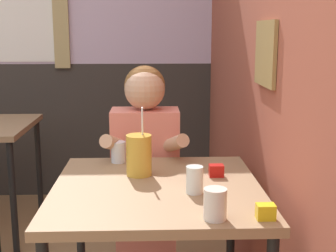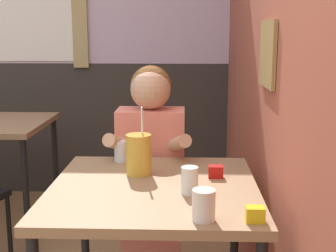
# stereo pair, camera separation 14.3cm
# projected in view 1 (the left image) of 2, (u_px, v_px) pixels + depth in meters

# --- Properties ---
(brick_wall_right) EXTENTS (0.08, 4.35, 2.70)m
(brick_wall_right) POSITION_uv_depth(u_px,v_px,m) (244.00, 33.00, 2.58)
(brick_wall_right) COLOR #9E4C38
(brick_wall_right) RESTS_ON ground_plane
(back_wall) EXTENTS (5.53, 0.09, 2.70)m
(back_wall) POSITION_uv_depth(u_px,v_px,m) (51.00, 31.00, 3.71)
(back_wall) COLOR silver
(back_wall) RESTS_ON ground_plane
(main_table) EXTENTS (0.81, 0.83, 0.77)m
(main_table) POSITION_uv_depth(u_px,v_px,m) (157.00, 205.00, 1.85)
(main_table) COLOR #93704C
(main_table) RESTS_ON ground_plane
(person_seated) EXTENTS (0.42, 0.40, 1.19)m
(person_seated) POSITION_uv_depth(u_px,v_px,m) (146.00, 176.00, 2.40)
(person_seated) COLOR #EA7F6B
(person_seated) RESTS_ON ground_plane
(cocktail_pitcher) EXTENTS (0.11, 0.11, 0.29)m
(cocktail_pitcher) POSITION_uv_depth(u_px,v_px,m) (139.00, 155.00, 1.95)
(cocktail_pitcher) COLOR gold
(cocktail_pitcher) RESTS_ON main_table
(glass_near_pitcher) EXTENTS (0.07, 0.07, 0.10)m
(glass_near_pitcher) POSITION_uv_depth(u_px,v_px,m) (118.00, 152.00, 2.15)
(glass_near_pitcher) COLOR silver
(glass_near_pitcher) RESTS_ON main_table
(glass_center) EXTENTS (0.06, 0.06, 0.10)m
(glass_center) POSITION_uv_depth(u_px,v_px,m) (195.00, 180.00, 1.74)
(glass_center) COLOR silver
(glass_center) RESTS_ON main_table
(glass_far_side) EXTENTS (0.08, 0.08, 0.10)m
(glass_far_side) POSITION_uv_depth(u_px,v_px,m) (215.00, 204.00, 1.50)
(glass_far_side) COLOR silver
(glass_far_side) RESTS_ON main_table
(condiment_ketchup) EXTENTS (0.06, 0.04, 0.05)m
(condiment_ketchup) POSITION_uv_depth(u_px,v_px,m) (216.00, 171.00, 1.95)
(condiment_ketchup) COLOR #B7140F
(condiment_ketchup) RESTS_ON main_table
(condiment_mustard) EXTENTS (0.06, 0.04, 0.05)m
(condiment_mustard) POSITION_uv_depth(u_px,v_px,m) (266.00, 212.00, 1.51)
(condiment_mustard) COLOR yellow
(condiment_mustard) RESTS_ON main_table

